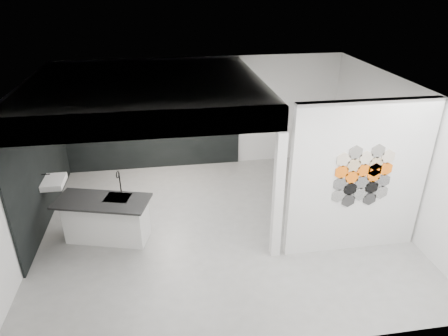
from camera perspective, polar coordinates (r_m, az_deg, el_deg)
floor at (r=8.10m, az=-0.38°, el=-8.34°), size 7.00×6.00×0.01m
partition_panel at (r=7.20m, az=18.63°, el=-1.56°), size 2.45×0.15×2.80m
bay_clad_back at (r=10.18m, az=-10.21°, el=6.12°), size 4.40×0.04×2.35m
bay_clad_left at (r=8.70m, az=-24.69°, el=0.56°), size 0.04×4.00×2.35m
bulkhead at (r=7.89m, az=-11.09°, el=10.72°), size 4.40×4.00×0.40m
corner_column at (r=6.80m, az=7.72°, el=-4.15°), size 0.16×0.16×2.35m
fascia_beam at (r=6.05m, az=-11.46°, el=6.02°), size 4.40×0.16×0.40m
wall_basin at (r=8.60m, az=-23.13°, el=-1.85°), size 0.40×0.60×0.12m
display_shelf at (r=10.03m, az=-9.70°, el=6.63°), size 3.00×0.15×0.04m
kitchen_island at (r=7.82m, az=-16.44°, el=-6.89°), size 1.82×1.17×1.36m
stockpot at (r=10.08m, az=-16.19°, el=6.79°), size 0.32×0.32×0.20m
kettle at (r=10.04m, az=-3.41°, el=7.56°), size 0.19×0.19×0.16m
glass_bowl at (r=10.06m, az=-2.26°, el=7.52°), size 0.18×0.18×0.11m
glass_vase at (r=10.07m, az=-1.98°, el=7.58°), size 0.10×0.10×0.13m
bottle_dark at (r=10.02m, az=-12.67°, el=6.98°), size 0.07×0.07×0.17m
utensil_cup at (r=10.04m, az=-12.90°, el=6.74°), size 0.09×0.09×0.09m
hex_tile_cluster at (r=7.10m, az=19.29°, el=-1.10°), size 1.04×0.02×1.16m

